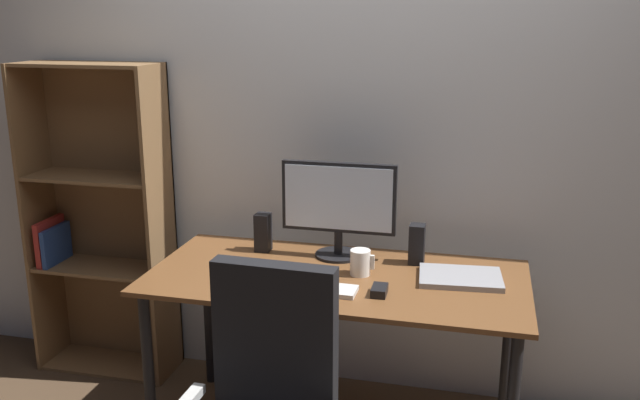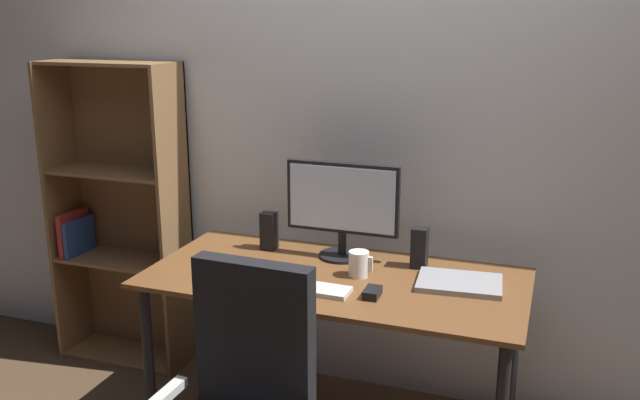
# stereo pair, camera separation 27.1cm
# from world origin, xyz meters

# --- Properties ---
(back_wall) EXTENTS (6.40, 0.10, 2.60)m
(back_wall) POSITION_xyz_m (0.00, 0.53, 1.30)
(back_wall) COLOR silver
(back_wall) RESTS_ON ground
(desk) EXTENTS (1.51, 0.72, 0.74)m
(desk) POSITION_xyz_m (0.00, 0.00, 0.65)
(desk) COLOR brown
(desk) RESTS_ON ground
(monitor) EXTENTS (0.49, 0.20, 0.41)m
(monitor) POSITION_xyz_m (-0.04, 0.22, 0.98)
(monitor) COLOR black
(monitor) RESTS_ON desk
(keyboard) EXTENTS (0.29, 0.12, 0.02)m
(keyboard) POSITION_xyz_m (-0.03, -0.18, 0.75)
(keyboard) COLOR silver
(keyboard) RESTS_ON desk
(mouse) EXTENTS (0.06, 0.10, 0.03)m
(mouse) POSITION_xyz_m (0.20, -0.15, 0.76)
(mouse) COLOR black
(mouse) RESTS_ON desk
(coffee_mug) EXTENTS (0.10, 0.08, 0.10)m
(coffee_mug) POSITION_xyz_m (0.09, 0.03, 0.79)
(coffee_mug) COLOR white
(coffee_mug) RESTS_ON desk
(laptop) EXTENTS (0.34, 0.26, 0.02)m
(laptop) POSITION_xyz_m (0.49, 0.06, 0.75)
(laptop) COLOR #99999E
(laptop) RESTS_ON desk
(speaker_left) EXTENTS (0.06, 0.07, 0.17)m
(speaker_left) POSITION_xyz_m (-0.38, 0.21, 0.82)
(speaker_left) COLOR black
(speaker_left) RESTS_ON desk
(speaker_right) EXTENTS (0.06, 0.07, 0.17)m
(speaker_right) POSITION_xyz_m (0.30, 0.21, 0.82)
(speaker_right) COLOR black
(speaker_right) RESTS_ON desk
(paper_sheet) EXTENTS (0.25, 0.32, 0.00)m
(paper_sheet) POSITION_xyz_m (-0.25, -0.25, 0.74)
(paper_sheet) COLOR white
(paper_sheet) RESTS_ON desk
(bookshelf) EXTENTS (0.68, 0.28, 1.54)m
(bookshelf) POSITION_xyz_m (-1.27, 0.36, 0.76)
(bookshelf) COLOR brown
(bookshelf) RESTS_ON ground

